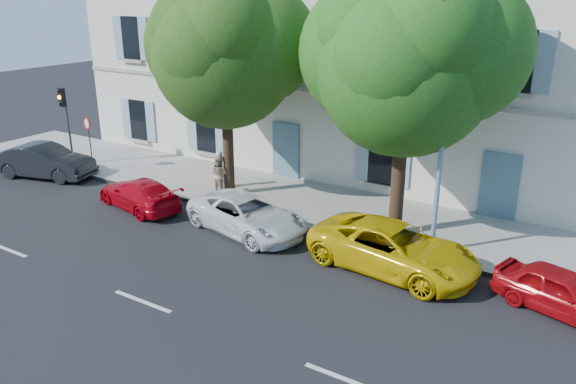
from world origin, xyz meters
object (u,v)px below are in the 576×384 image
Objects in this scene: car_yellow_supercar at (394,248)px; street_lamp at (443,115)px; traffic_light at (64,110)px; road_sign at (88,132)px; car_white_coupe at (247,215)px; car_red_coupe at (139,194)px; tree_left at (225,57)px; pedestrian_a at (220,169)px; pedestrian_b at (220,175)px; car_red_hatchback at (563,292)px; car_dark_sedan at (45,161)px; tree_right at (406,67)px.

street_lamp is (0.69, 1.34, 3.74)m from car_yellow_supercar.
traffic_light is 1.47× the size of road_sign.
car_yellow_supercar reaches higher than car_white_coupe.
traffic_light is (-6.51, 2.02, 2.14)m from car_red_coupe.
tree_left is 4.62m from pedestrian_a.
tree_left is at bearing 79.23° from car_yellow_supercar.
car_white_coupe is at bearing -167.00° from street_lamp.
pedestrian_b is (-8.80, 0.81, -3.49)m from street_lamp.
car_red_hatchback is 1.41× the size of road_sign.
car_dark_sedan is 1.24× the size of traffic_light.
car_red_coupe is (6.26, -0.50, -0.16)m from car_dark_sedan.
car_yellow_supercar is 0.66× the size of street_lamp.
tree_right is (4.40, 2.25, 4.97)m from car_white_coupe.
road_sign is at bearing 179.09° from street_lamp.
car_red_coupe is at bearing -127.89° from tree_left.
tree_right reaches higher than pedestrian_a.
traffic_light is at bearing 12.98° from pedestrian_b.
tree_left reaches higher than car_dark_sedan.
car_red_hatchback is at bearing 145.60° from pedestrian_a.
car_red_hatchback is at bearing -22.00° from tree_right.
tree_left is at bearing 154.44° from car_red_coupe.
pedestrian_b is (0.48, -0.61, 0.02)m from pedestrian_a.
pedestrian_a is (-3.36, 2.78, 0.31)m from car_white_coupe.
pedestrian_b is (-0.28, -0.24, -4.53)m from tree_left.
street_lamp is 9.50m from pedestrian_b.
traffic_light is at bearing 93.29° from car_white_coupe.
pedestrian_a is (-9.28, 1.41, -3.51)m from street_lamp.
traffic_light reaches higher than car_red_coupe.
road_sign is at bearing -173.57° from tree_left.
car_dark_sedan is at bearing -82.22° from car_red_coupe.
car_dark_sedan is 17.36m from street_lamp.
tree_left reaches higher than car_yellow_supercar.
car_white_coupe is at bearing 106.38° from car_red_coupe.
traffic_light is 2.22× the size of pedestrian_b.
tree_left reaches higher than car_red_coupe.
traffic_light is at bearing 177.27° from road_sign.
street_lamp is (16.91, 1.20, 3.71)m from car_dark_sedan.
car_red_coupe is at bearing 43.29° from pedestrian_a.
car_white_coupe is 0.53× the size of tree_right.
car_yellow_supercar is 0.61× the size of tree_left.
pedestrian_b reaches higher than car_red_hatchback.
tree_right is 2.40× the size of traffic_light.
tree_left is (-7.83, 2.39, 4.77)m from car_yellow_supercar.
traffic_light reaches higher than car_white_coupe.
traffic_light is at bearing 178.92° from street_lamp.
car_dark_sedan is at bearing 95.72° from car_yellow_supercar.
street_lamp is at bearing -1.08° from traffic_light.
tree_right is 8.64m from pedestrian_b.
tree_left is 5.20× the size of pedestrian_b.
car_dark_sedan is at bearing -80.56° from traffic_light.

